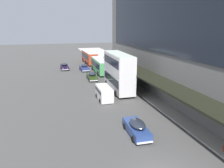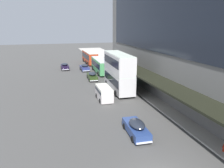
% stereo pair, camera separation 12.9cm
% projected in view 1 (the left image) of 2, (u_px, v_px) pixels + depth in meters
% --- Properties ---
extents(transit_bus_kerbside_front, '(3.00, 9.72, 6.15)m').
position_uv_depth(transit_bus_kerbside_front, '(118.00, 71.00, 35.37)').
color(transit_bus_kerbside_front, silver).
rests_on(transit_bus_kerbside_front, ground).
extents(transit_bus_kerbside_rear, '(2.82, 10.92, 3.31)m').
position_uv_depth(transit_bus_kerbside_rear, '(89.00, 57.00, 61.39)').
color(transit_bus_kerbside_rear, '#AE351A').
rests_on(transit_bus_kerbside_rear, ground).
extents(transit_bus_kerbside_far, '(2.82, 10.35, 3.10)m').
position_uv_depth(transit_bus_kerbside_far, '(100.00, 65.00, 49.40)').
color(transit_bus_kerbside_far, '#469658').
rests_on(transit_bus_kerbside_far, ground).
extents(sedan_far_back, '(1.90, 4.73, 1.59)m').
position_uv_depth(sedan_far_back, '(137.00, 128.00, 21.43)').
color(sedan_far_back, navy).
rests_on(sedan_far_back, ground).
extents(sedan_lead_mid, '(1.89, 4.54, 1.55)m').
position_uv_depth(sedan_lead_mid, '(64.00, 66.00, 53.12)').
color(sedan_lead_mid, black).
rests_on(sedan_lead_mid, ground).
extents(sedan_second_near, '(1.92, 4.88, 1.57)m').
position_uv_depth(sedan_second_near, '(92.00, 76.00, 43.14)').
color(sedan_second_near, '#233414').
rests_on(sedan_second_near, ground).
extents(sedan_lead_near, '(1.93, 4.46, 1.62)m').
position_uv_depth(sedan_lead_near, '(84.00, 67.00, 51.70)').
color(sedan_lead_near, navy).
rests_on(sedan_lead_near, ground).
extents(vw_van, '(1.94, 4.56, 1.96)m').
position_uv_depth(vw_van, '(104.00, 92.00, 31.58)').
color(vw_van, beige).
rests_on(vw_van, ground).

